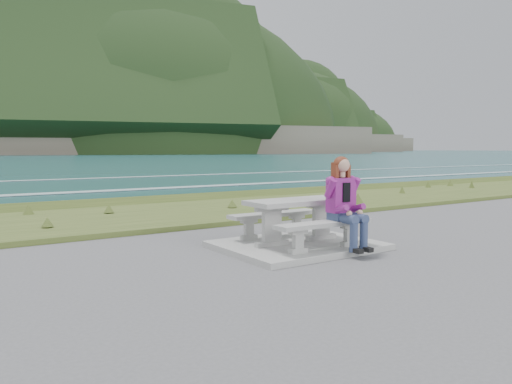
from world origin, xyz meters
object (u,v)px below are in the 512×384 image
picnic_table (297,209)px  bench_seaward (274,218)px  bench_landward (325,228)px  seated_woman (347,215)px

picnic_table → bench_seaward: bearing=90.0°
picnic_table → bench_landward: picnic_table is taller
seated_woman → bench_seaward: bearing=105.9°
picnic_table → bench_seaward: 0.74m
bench_landward → seated_woman: bearing=-21.6°
bench_seaward → seated_woman: seated_woman is taller
bench_landward → seated_woman: size_ratio=1.21×
seated_woman → picnic_table: bearing=115.9°
bench_landward → bench_seaward: (0.00, 1.40, 0.00)m
picnic_table → seated_woman: 0.92m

